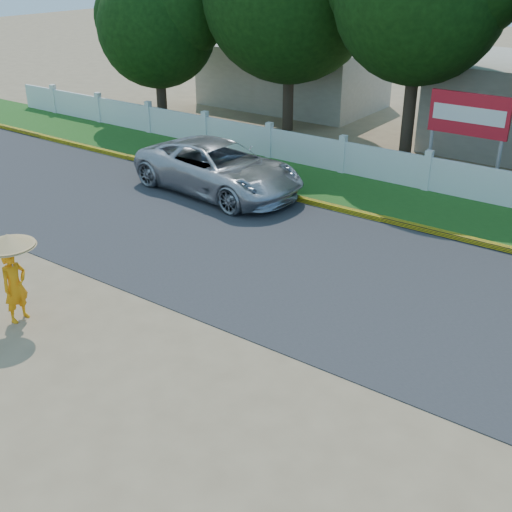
{
  "coord_description": "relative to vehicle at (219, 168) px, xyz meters",
  "views": [
    {
      "loc": [
        6.81,
        -7.51,
        6.94
      ],
      "look_at": [
        0.0,
        2.0,
        1.3
      ],
      "focal_mm": 45.0,
      "sensor_mm": 36.0,
      "label": 1
    }
  ],
  "objects": [
    {
      "name": "monk_with_parasol",
      "position": [
        1.47,
        -8.39,
        0.48
      ],
      "size": [
        1.06,
        1.06,
        1.93
      ],
      "color": "orange",
      "rests_on": "ground"
    },
    {
      "name": "road",
      "position": [
        5.22,
        -2.81,
        -0.77
      ],
      "size": [
        60.0,
        7.0,
        0.02
      ],
      "primitive_type": "cube",
      "color": "#38383A",
      "rests_on": "ground"
    },
    {
      "name": "fence",
      "position": [
        5.22,
        3.89,
        -0.23
      ],
      "size": [
        40.0,
        0.1,
        1.1
      ],
      "primitive_type": "cube",
      "color": "silver",
      "rests_on": "ground"
    },
    {
      "name": "vehicle",
      "position": [
        0.0,
        0.0,
        0.0
      ],
      "size": [
        5.88,
        3.17,
        1.57
      ],
      "primitive_type": "imported",
      "rotation": [
        0.0,
        0.0,
        1.47
      ],
      "color": "#ADAFB5",
      "rests_on": "ground"
    },
    {
      "name": "tree_row",
      "position": [
        3.06,
        6.95,
        4.06
      ],
      "size": [
        28.96,
        7.71,
        8.8
      ],
      "color": "#473828",
      "rests_on": "ground"
    },
    {
      "name": "grass_verge",
      "position": [
        5.22,
        2.44,
        -0.77
      ],
      "size": [
        60.0,
        3.5,
        0.03
      ],
      "primitive_type": "cube",
      "color": "#2D601E",
      "rests_on": "ground"
    },
    {
      "name": "building_far",
      "position": [
        -4.78,
        11.69,
        0.62
      ],
      "size": [
        8.0,
        5.0,
        2.8
      ],
      "primitive_type": "cube",
      "color": "#B7AD99",
      "rests_on": "ground"
    },
    {
      "name": "ground",
      "position": [
        5.22,
        -7.31,
        -0.78
      ],
      "size": [
        120.0,
        120.0,
        0.0
      ],
      "primitive_type": "plane",
      "color": "#9E8460",
      "rests_on": "ground"
    },
    {
      "name": "billboard",
      "position": [
        5.93,
        4.99,
        1.36
      ],
      "size": [
        2.5,
        0.13,
        2.95
      ],
      "color": "gray",
      "rests_on": "ground"
    },
    {
      "name": "curb",
      "position": [
        5.22,
        0.74,
        -0.7
      ],
      "size": [
        40.0,
        0.18,
        0.16
      ],
      "primitive_type": "cube",
      "color": "yellow",
      "rests_on": "ground"
    }
  ]
}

